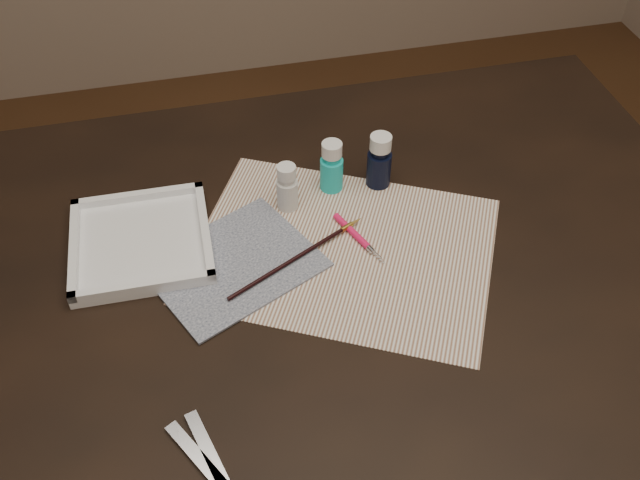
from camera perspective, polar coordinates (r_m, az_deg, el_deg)
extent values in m
cube|color=black|center=(1.36, 0.00, -12.59)|extent=(1.30, 0.90, 0.75)
cube|color=white|center=(1.08, 1.88, -0.75)|extent=(0.55, 0.51, 0.00)
cube|color=#111B38|center=(1.07, -6.96, -1.94)|extent=(0.29, 0.27, 0.00)
cylinder|color=silver|center=(1.13, -2.65, 4.24)|extent=(0.04, 0.04, 0.08)
cylinder|color=#18CACB|center=(1.16, 0.94, 5.91)|extent=(0.05, 0.05, 0.09)
cylinder|color=black|center=(1.17, 4.77, 6.34)|extent=(0.04, 0.04, 0.10)
cube|color=white|center=(1.11, -14.12, -0.08)|extent=(0.21, 0.21, 0.02)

